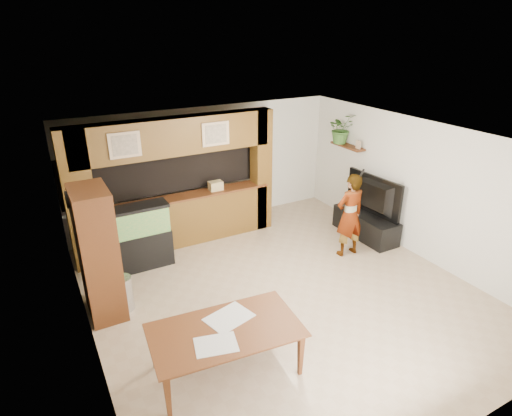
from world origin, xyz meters
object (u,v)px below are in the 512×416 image
pantry_cabinet (98,254)px  person (350,215)px  television (369,196)px  aquarium (140,238)px  dining_table (227,352)px

pantry_cabinet → person: size_ratio=1.24×
television → person: bearing=112.8°
pantry_cabinet → aquarium: pantry_cabinet is taller
pantry_cabinet → person: 4.52m
pantry_cabinet → dining_table: 2.46m
pantry_cabinet → dining_table: pantry_cabinet is taller
aquarium → television: bearing=-13.1°
pantry_cabinet → person: pantry_cabinet is taller
pantry_cabinet → aquarium: 1.44m
dining_table → aquarium: bearing=100.0°
person → pantry_cabinet: bearing=-3.8°
pantry_cabinet → aquarium: (0.86, 1.08, -0.43)m
television → aquarium: bearing=73.5°
person → television: bearing=-152.6°
television → dining_table: television is taller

